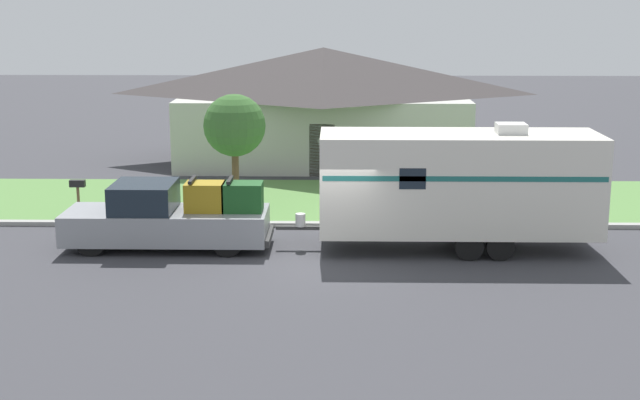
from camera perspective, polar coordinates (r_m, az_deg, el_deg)
ground_plane at (r=23.91m, az=0.55°, el=-3.96°), size 120.00×120.00×0.00m
curb_strip at (r=27.51m, az=0.64°, el=-1.58°), size 80.00×0.30×0.14m
lawn_strip at (r=31.07m, az=0.70°, el=-0.02°), size 80.00×7.00×0.03m
house_across_street at (r=38.35m, az=0.22°, el=6.23°), size 12.93×7.51×4.88m
pickup_truck at (r=25.37m, az=-9.64°, el=-1.13°), size 5.79×2.03×2.00m
travel_trailer at (r=24.92m, az=8.88°, el=1.09°), size 8.90×2.45×3.57m
mailbox at (r=29.15m, az=-15.24°, el=0.66°), size 0.48×0.20×1.30m
tree_in_yard at (r=30.10m, az=-5.49°, el=4.74°), size 2.10×2.10×3.79m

